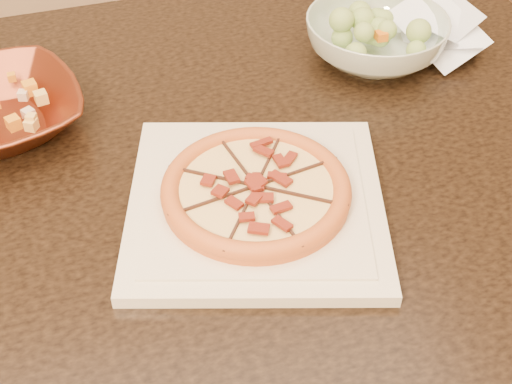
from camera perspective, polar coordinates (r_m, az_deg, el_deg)
dining_table at (r=1.09m, az=-8.30°, el=-1.12°), size 1.57×1.05×0.75m
plate at (r=0.94m, az=0.00°, el=-0.88°), size 0.40×0.40×0.02m
pizza at (r=0.92m, az=-0.00°, el=0.18°), size 0.25×0.25×0.03m
salad_bowl at (r=1.24m, az=9.56°, el=12.02°), size 0.27×0.27×0.07m
salad at (r=1.21m, az=9.87°, el=14.23°), size 0.12×0.12×0.04m
cling_film at (r=1.29m, az=14.78°, el=12.01°), size 0.22×0.20×0.05m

